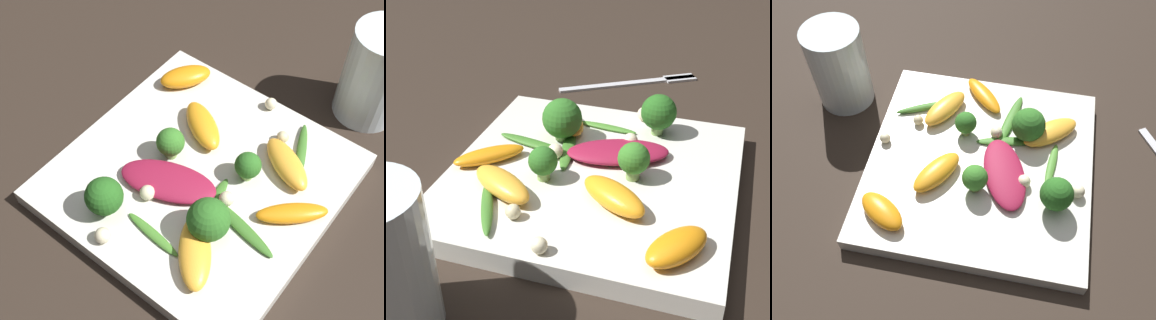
{
  "view_description": "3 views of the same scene",
  "coord_description": "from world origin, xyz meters",
  "views": [
    {
      "loc": [
        -0.2,
        0.27,
        0.49
      ],
      "look_at": [
        0.01,
        -0.0,
        0.03
      ],
      "focal_mm": 50.0,
      "sensor_mm": 36.0,
      "label": 1
    },
    {
      "loc": [
        0.12,
        -0.43,
        0.31
      ],
      "look_at": [
        -0.02,
        0.0,
        0.03
      ],
      "focal_mm": 50.0,
      "sensor_mm": 36.0,
      "label": 2
    },
    {
      "loc": [
        0.32,
        0.04,
        0.49
      ],
      "look_at": [
        0.02,
        -0.02,
        0.04
      ],
      "focal_mm": 42.0,
      "sensor_mm": 36.0,
      "label": 3
    }
  ],
  "objects": [
    {
      "name": "orange_segment_2",
      "position": [
        -0.11,
        -0.01,
        0.03
      ],
      "size": [
        0.07,
        0.07,
        0.01
      ],
      "color": "orange",
      "rests_on": "plate"
    },
    {
      "name": "arugula_sprig_2",
      "position": [
        -0.01,
        0.09,
        0.02
      ],
      "size": [
        0.07,
        0.02,
        0.0
      ],
      "color": "#47842D",
      "rests_on": "plate"
    },
    {
      "name": "macadamia_nut_2",
      "position": [
        -0.05,
        -0.09,
        0.03
      ],
      "size": [
        0.01,
        0.01,
        0.01
      ],
      "color": "beige",
      "rests_on": "plate"
    },
    {
      "name": "radicchio_leaf_0",
      "position": [
        0.02,
        0.03,
        0.03
      ],
      "size": [
        0.11,
        0.08,
        0.01
      ],
      "color": "maroon",
      "rests_on": "plate"
    },
    {
      "name": "broccoli_floret_2",
      "position": [
        0.04,
        0.0,
        0.04
      ],
      "size": [
        0.03,
        0.03,
        0.04
      ],
      "color": "#7A9E51",
      "rests_on": "plate"
    },
    {
      "name": "orange_segment_0",
      "position": [
        0.1,
        -0.1,
        0.03
      ],
      "size": [
        0.06,
        0.07,
        0.02
      ],
      "color": "orange",
      "rests_on": "plate"
    },
    {
      "name": "broccoli_floret_1",
      "position": [
        0.05,
        0.1,
        0.05
      ],
      "size": [
        0.04,
        0.04,
        0.05
      ],
      "color": "#84AD5B",
      "rests_on": "plate"
    },
    {
      "name": "plate",
      "position": [
        0.0,
        0.0,
        0.01
      ],
      "size": [
        0.28,
        0.28,
        0.02
      ],
      "color": "silver",
      "rests_on": "ground_plane"
    },
    {
      "name": "arugula_sprig_3",
      "position": [
        -0.07,
        -0.09,
        0.02
      ],
      "size": [
        0.04,
        0.08,
        0.01
      ],
      "color": "#3D7528",
      "rests_on": "plate"
    },
    {
      "name": "orange_segment_3",
      "position": [
        -0.06,
        0.08,
        0.03
      ],
      "size": [
        0.07,
        0.08,
        0.02
      ],
      "color": "#FCAD33",
      "rests_on": "plate"
    },
    {
      "name": "broccoli_floret_0",
      "position": [
        -0.05,
        0.05,
        0.04
      ],
      "size": [
        0.04,
        0.04,
        0.05
      ],
      "color": "#84AD5B",
      "rests_on": "plate"
    },
    {
      "name": "macadamia_nut_1",
      "position": [
        -0.04,
        0.01,
        0.03
      ],
      "size": [
        0.02,
        0.02,
        0.02
      ],
      "color": "beige",
      "rests_on": "plate"
    },
    {
      "name": "arugula_sprig_0",
      "position": [
        -0.07,
        0.03,
        0.02
      ],
      "size": [
        0.09,
        0.03,
        0.01
      ],
      "color": "#3D7528",
      "rests_on": "plate"
    },
    {
      "name": "macadamia_nut_0",
      "position": [
        -0.01,
        -0.13,
        0.03
      ],
      "size": [
        0.01,
        0.01,
        0.01
      ],
      "color": "beige",
      "rests_on": "plate"
    },
    {
      "name": "orange_segment_1",
      "position": [
        0.03,
        -0.05,
        0.03
      ],
      "size": [
        0.08,
        0.06,
        0.02
      ],
      "color": "orange",
      "rests_on": "plate"
    },
    {
      "name": "ground_plane",
      "position": [
        0.0,
        0.0,
        0.0
      ],
      "size": [
        2.4,
        2.4,
        0.0
      ],
      "primitive_type": "plane",
      "color": "#2D231C"
    },
    {
      "name": "orange_segment_4",
      "position": [
        -0.07,
        -0.06,
        0.03
      ],
      "size": [
        0.08,
        0.06,
        0.02
      ],
      "color": "#FCAD33",
      "rests_on": "plate"
    },
    {
      "name": "fork",
      "position": [
        -0.0,
        0.27,
        0.0
      ],
      "size": [
        0.18,
        0.12,
        0.01
      ],
      "color": "silver",
      "rests_on": "ground_plane"
    },
    {
      "name": "macadamia_nut_4",
      "position": [
        0.02,
        0.06,
        0.03
      ],
      "size": [
        0.02,
        0.02,
        0.02
      ],
      "color": "beige",
      "rests_on": "plate"
    },
    {
      "name": "broccoli_floret_3",
      "position": [
        -0.04,
        -0.03,
        0.04
      ],
      "size": [
        0.03,
        0.03,
        0.03
      ],
      "color": "#84AD5B",
      "rests_on": "plate"
    },
    {
      "name": "macadamia_nut_3",
      "position": [
        0.03,
        0.12,
        0.03
      ],
      "size": [
        0.02,
        0.02,
        0.02
      ],
      "color": "beige",
      "rests_on": "plate"
    },
    {
      "name": "arugula_sprig_1",
      "position": [
        -0.04,
        0.03,
        0.02
      ],
      "size": [
        0.03,
        0.09,
        0.01
      ],
      "color": "#3D7528",
      "rests_on": "plate"
    }
  ]
}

